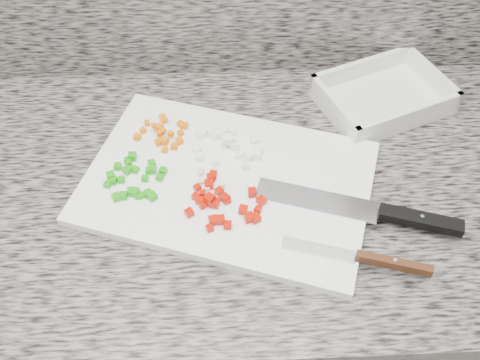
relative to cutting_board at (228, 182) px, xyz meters
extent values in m
cube|color=silver|center=(-0.06, 0.01, -0.48)|extent=(3.92, 0.62, 0.86)
cube|color=slate|center=(-0.06, 0.01, -0.03)|extent=(3.96, 0.64, 0.04)
cube|color=white|center=(0.00, 0.00, 0.00)|extent=(0.55, 0.45, 0.02)
cube|color=orange|center=(-0.12, 0.10, 0.02)|extent=(0.01, 0.01, 0.01)
cube|color=orange|center=(-0.10, 0.10, 0.02)|extent=(0.01, 0.01, 0.01)
cube|color=orange|center=(-0.08, 0.13, 0.01)|extent=(0.01, 0.01, 0.01)
cube|color=orange|center=(-0.12, 0.15, 0.01)|extent=(0.01, 0.01, 0.01)
cube|color=orange|center=(-0.12, 0.11, 0.02)|extent=(0.02, 0.02, 0.01)
cube|color=orange|center=(-0.08, 0.09, 0.01)|extent=(0.01, 0.01, 0.01)
cube|color=orange|center=(-0.11, 0.07, 0.01)|extent=(0.01, 0.01, 0.01)
cube|color=orange|center=(-0.08, 0.13, 0.01)|extent=(0.01, 0.01, 0.01)
cube|color=orange|center=(-0.11, 0.14, 0.01)|extent=(0.02, 0.02, 0.01)
cube|color=orange|center=(-0.09, 0.07, 0.01)|extent=(0.01, 0.01, 0.01)
cube|color=orange|center=(-0.13, 0.12, 0.02)|extent=(0.01, 0.01, 0.01)
cube|color=orange|center=(-0.11, 0.11, 0.02)|extent=(0.01, 0.01, 0.01)
cube|color=orange|center=(-0.11, 0.09, 0.01)|extent=(0.02, 0.02, 0.01)
cube|color=orange|center=(-0.12, 0.11, 0.02)|extent=(0.01, 0.01, 0.01)
cube|color=orange|center=(-0.14, 0.14, 0.01)|extent=(0.01, 0.01, 0.01)
cube|color=orange|center=(-0.15, 0.12, 0.01)|extent=(0.01, 0.01, 0.01)
cube|color=orange|center=(-0.16, 0.10, 0.01)|extent=(0.01, 0.01, 0.01)
cube|color=orange|center=(-0.08, 0.11, 0.01)|extent=(0.01, 0.01, 0.01)
cube|color=orange|center=(-0.12, 0.09, 0.01)|extent=(0.02, 0.02, 0.01)
cube|color=white|center=(-0.02, 0.03, 0.01)|extent=(0.01, 0.01, 0.01)
cube|color=white|center=(-0.05, 0.07, 0.01)|extent=(0.01, 0.01, 0.01)
cube|color=white|center=(0.05, 0.08, 0.01)|extent=(0.02, 0.02, 0.01)
cube|color=white|center=(0.01, 0.07, 0.03)|extent=(0.02, 0.02, 0.01)
cube|color=white|center=(-0.01, 0.11, 0.01)|extent=(0.02, 0.02, 0.01)
cube|color=white|center=(-0.02, 0.10, 0.02)|extent=(0.02, 0.02, 0.01)
cube|color=white|center=(0.03, 0.02, 0.01)|extent=(0.01, 0.01, 0.01)
cube|color=white|center=(0.00, 0.08, 0.03)|extent=(0.02, 0.02, 0.01)
cube|color=white|center=(0.02, 0.05, 0.01)|extent=(0.02, 0.02, 0.01)
cube|color=white|center=(0.05, 0.09, 0.01)|extent=(0.01, 0.01, 0.01)
cube|color=white|center=(0.01, 0.11, 0.01)|extent=(0.01, 0.01, 0.01)
cube|color=white|center=(-0.05, 0.05, 0.01)|extent=(0.02, 0.02, 0.01)
cube|color=white|center=(-0.02, 0.10, 0.01)|extent=(0.01, 0.01, 0.01)
cube|color=white|center=(-0.04, 0.10, 0.01)|extent=(0.02, 0.02, 0.01)
cube|color=white|center=(0.04, 0.04, 0.01)|extent=(0.01, 0.01, 0.01)
cube|color=white|center=(-0.01, 0.10, 0.02)|extent=(0.02, 0.02, 0.01)
cube|color=white|center=(0.05, 0.05, 0.02)|extent=(0.02, 0.02, 0.01)
cube|color=white|center=(0.00, 0.11, 0.01)|extent=(0.01, 0.01, 0.01)
cube|color=white|center=(-0.05, 0.06, 0.01)|extent=(0.02, 0.02, 0.01)
cube|color=white|center=(0.01, 0.07, 0.02)|extent=(0.02, 0.02, 0.01)
cube|color=white|center=(0.04, 0.05, 0.01)|extent=(0.02, 0.02, 0.01)
cube|color=white|center=(-0.04, 0.10, 0.01)|extent=(0.02, 0.02, 0.01)
cube|color=white|center=(0.06, 0.06, 0.02)|extent=(0.02, 0.02, 0.01)
cube|color=#1E9A0E|center=(-0.17, -0.03, 0.01)|extent=(0.01, 0.01, 0.01)
cube|color=#1E9A0E|center=(-0.14, 0.00, 0.01)|extent=(0.01, 0.01, 0.01)
cube|color=#1E9A0E|center=(-0.19, 0.03, 0.01)|extent=(0.01, 0.01, 0.01)
cube|color=#1E9A0E|center=(-0.13, -0.03, 0.01)|extent=(0.02, 0.02, 0.01)
cube|color=#1E9A0E|center=(-0.15, -0.03, 0.01)|extent=(0.02, 0.02, 0.01)
cube|color=#1E9A0E|center=(-0.17, 0.05, 0.01)|extent=(0.01, 0.01, 0.01)
cube|color=#1E9A0E|center=(-0.13, 0.02, 0.01)|extent=(0.01, 0.01, 0.01)
cube|color=#1E9A0E|center=(-0.13, 0.02, 0.01)|extent=(0.01, 0.01, 0.01)
cube|color=#1E9A0E|center=(-0.17, 0.02, 0.01)|extent=(0.02, 0.02, 0.01)
cube|color=#1E9A0E|center=(-0.18, -0.04, 0.01)|extent=(0.02, 0.02, 0.01)
cube|color=#1E9A0E|center=(-0.20, 0.01, 0.01)|extent=(0.02, 0.02, 0.01)
cube|color=#1E9A0E|center=(-0.15, -0.03, 0.01)|extent=(0.01, 0.01, 0.01)
cube|color=#1E9A0E|center=(-0.16, 0.02, 0.01)|extent=(0.02, 0.02, 0.01)
cube|color=#1E9A0E|center=(-0.17, 0.04, 0.01)|extent=(0.01, 0.01, 0.01)
cube|color=#1E9A0E|center=(-0.11, 0.02, 0.01)|extent=(0.01, 0.01, 0.01)
cube|color=#1E9A0E|center=(-0.12, -0.04, 0.01)|extent=(0.02, 0.02, 0.01)
cube|color=#1E9A0E|center=(-0.16, -0.02, 0.01)|extent=(0.01, 0.01, 0.01)
cube|color=#1E9A0E|center=(-0.16, 0.05, 0.01)|extent=(0.01, 0.01, 0.01)
cube|color=#1E9A0E|center=(-0.20, -0.01, 0.01)|extent=(0.01, 0.01, 0.01)
cube|color=#1E9A0E|center=(-0.19, 0.00, 0.01)|extent=(0.01, 0.01, 0.01)
cube|color=#1E9A0E|center=(-0.11, 0.00, 0.01)|extent=(0.01, 0.01, 0.01)
cube|color=#1E9A0E|center=(-0.13, 0.03, 0.01)|extent=(0.02, 0.02, 0.01)
cube|color=#1E9A0E|center=(-0.14, -0.03, 0.01)|extent=(0.01, 0.01, 0.01)
cube|color=#1E9A0E|center=(-0.18, 0.00, 0.01)|extent=(0.01, 0.01, 0.01)
cube|color=#B61102|center=(-0.03, -0.05, 0.02)|extent=(0.02, 0.02, 0.01)
cube|color=#B61102|center=(0.03, -0.09, 0.01)|extent=(0.02, 0.02, 0.01)
cube|color=#B61102|center=(0.02, -0.07, 0.01)|extent=(0.02, 0.02, 0.01)
cube|color=#B61102|center=(0.04, -0.09, 0.01)|extent=(0.02, 0.02, 0.01)
cube|color=#B61102|center=(-0.02, -0.06, 0.02)|extent=(0.02, 0.02, 0.01)
cube|color=#B61102|center=(-0.02, 0.00, 0.01)|extent=(0.01, 0.01, 0.01)
cube|color=#B61102|center=(-0.01, -0.03, 0.01)|extent=(0.02, 0.02, 0.01)
cube|color=#B61102|center=(-0.04, -0.03, 0.01)|extent=(0.01, 0.01, 0.01)
cube|color=#B61102|center=(-0.03, -0.10, 0.01)|extent=(0.01, 0.01, 0.01)
cube|color=#B61102|center=(-0.05, -0.02, 0.01)|extent=(0.01, 0.01, 0.01)
cube|color=#B61102|center=(-0.04, -0.06, 0.01)|extent=(0.01, 0.01, 0.01)
cube|color=#B61102|center=(-0.05, -0.04, 0.01)|extent=(0.01, 0.01, 0.01)
cube|color=#B61102|center=(0.04, -0.04, 0.01)|extent=(0.01, 0.01, 0.01)
cube|color=#B61102|center=(-0.03, -0.01, 0.01)|extent=(0.01, 0.01, 0.01)
cube|color=#B61102|center=(-0.03, -0.05, 0.02)|extent=(0.02, 0.02, 0.01)
cube|color=#B61102|center=(0.00, -0.05, 0.01)|extent=(0.02, 0.02, 0.01)
cube|color=#B61102|center=(-0.02, -0.09, 0.01)|extent=(0.02, 0.02, 0.01)
cube|color=#B61102|center=(0.05, -0.05, 0.01)|extent=(0.02, 0.02, 0.01)
cube|color=#B61102|center=(-0.03, 0.00, 0.01)|extent=(0.01, 0.01, 0.01)
cube|color=#B61102|center=(-0.03, -0.02, 0.01)|extent=(0.01, 0.01, 0.01)
cube|color=#B61102|center=(-0.06, -0.07, 0.01)|extent=(0.02, 0.02, 0.01)
cube|color=#B61102|center=(-0.01, -0.09, 0.01)|extent=(0.01, 0.01, 0.01)
cube|color=#B61102|center=(0.00, -0.05, 0.01)|extent=(0.01, 0.01, 0.01)
cube|color=#B61102|center=(0.05, -0.07, 0.01)|extent=(0.01, 0.01, 0.01)
cube|color=#B61102|center=(0.00, -0.10, 0.01)|extent=(0.01, 0.01, 0.01)
cube|color=#B61102|center=(-0.03, 0.00, 0.01)|extent=(0.01, 0.01, 0.01)
cube|color=#B61102|center=(-0.05, -0.05, 0.01)|extent=(0.01, 0.01, 0.01)
cube|color=beige|center=(-0.02, 0.02, 0.01)|extent=(0.01, 0.01, 0.01)
cube|color=beige|center=(-0.03, -0.02, 0.01)|extent=(0.01, 0.01, 0.01)
cube|color=beige|center=(-0.03, 0.00, 0.01)|extent=(0.01, 0.01, 0.01)
cube|color=beige|center=(-0.01, -0.02, 0.01)|extent=(0.01, 0.01, 0.01)
cube|color=beige|center=(-0.04, -0.02, 0.01)|extent=(0.01, 0.01, 0.01)
cube|color=beige|center=(-0.03, 0.00, 0.01)|extent=(0.01, 0.01, 0.01)
cube|color=beige|center=(-0.04, -0.01, 0.01)|extent=(0.01, 0.01, 0.01)
cube|color=beige|center=(-0.04, 0.02, 0.01)|extent=(0.01, 0.01, 0.01)
cube|color=beige|center=(-0.05, 0.01, 0.01)|extent=(0.01, 0.01, 0.01)
cube|color=silver|center=(0.14, -0.05, 0.01)|extent=(0.20, 0.10, 0.00)
cube|color=black|center=(0.30, -0.10, 0.02)|extent=(0.13, 0.06, 0.02)
cylinder|color=silver|center=(0.30, -0.10, 0.02)|extent=(0.01, 0.01, 0.00)
cube|color=silver|center=(0.13, -0.15, 0.01)|extent=(0.11, 0.05, 0.00)
cube|color=#442411|center=(0.24, -0.18, 0.02)|extent=(0.11, 0.04, 0.02)
cylinder|color=silver|center=(0.24, -0.18, 0.02)|extent=(0.01, 0.01, 0.00)
cube|color=silver|center=(0.31, 0.19, 0.00)|extent=(0.28, 0.24, 0.01)
cube|color=silver|center=(0.28, 0.27, 0.02)|extent=(0.22, 0.10, 0.04)
cube|color=silver|center=(0.34, 0.12, 0.02)|extent=(0.22, 0.10, 0.04)
cube|color=silver|center=(0.41, 0.23, 0.02)|extent=(0.07, 0.16, 0.04)
cube|color=silver|center=(0.20, 0.15, 0.02)|extent=(0.07, 0.16, 0.04)
camera|label=1|loc=(0.00, -0.58, 0.70)|focal=40.00mm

